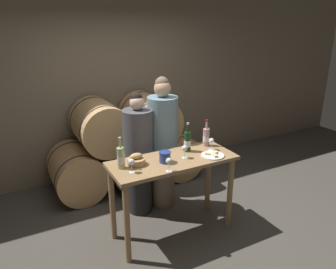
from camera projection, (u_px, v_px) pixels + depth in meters
name	position (u px, v px, depth m)	size (l,w,h in m)	color
ground_plane	(172.00, 232.00, 3.88)	(10.00, 10.00, 0.00)	#4C473F
stone_wall_back	(111.00, 73.00, 4.97)	(10.00, 0.12, 3.20)	#7F705B
barrel_stack	(127.00, 146.00, 4.85)	(2.23, 0.86, 1.33)	tan
tasting_table	(173.00, 173.00, 3.62)	(1.41, 0.56, 0.94)	#99754C
person_left	(139.00, 155.00, 4.05)	(0.37, 0.37, 1.57)	#232326
person_right	(163.00, 144.00, 4.17)	(0.38, 0.38, 1.73)	#756651
wine_bottle_red	(187.00, 142.00, 3.74)	(0.08, 0.08, 0.34)	#193819
wine_bottle_white	(121.00, 158.00, 3.31)	(0.08, 0.08, 0.34)	#ADBC7F
wine_bottle_rose	(206.00, 137.00, 3.91)	(0.08, 0.08, 0.33)	#BC8E93
blue_crock	(165.00, 157.00, 3.47)	(0.13, 0.13, 0.12)	navy
bread_basket	(136.00, 160.00, 3.42)	(0.19, 0.19, 0.13)	tan
cheese_plate	(213.00, 155.00, 3.64)	(0.26, 0.26, 0.04)	white
wine_glass_far_left	(131.00, 163.00, 3.22)	(0.06, 0.06, 0.15)	white
wine_glass_left	(169.00, 162.00, 3.24)	(0.06, 0.06, 0.15)	white
wine_glass_center	(185.00, 149.00, 3.56)	(0.06, 0.06, 0.15)	white
wine_glass_right	(211.00, 141.00, 3.77)	(0.06, 0.06, 0.15)	white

